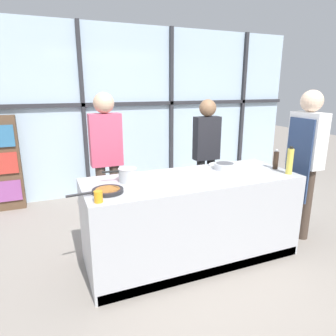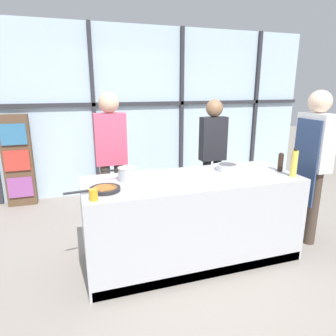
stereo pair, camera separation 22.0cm
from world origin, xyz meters
The scene contains 14 objects.
ground_plane centered at (0.00, 0.00, 0.00)m, with size 18.00×18.00×0.00m, color gray.
back_window_wall centered at (0.00, 2.43, 1.40)m, with size 6.40×0.10×2.80m.
bookshelf centered at (-1.97, 2.25, 0.71)m, with size 0.42×0.19×1.42m.
demo_island centered at (0.00, 0.00, 0.46)m, with size 2.24×0.85×0.91m.
chef centered at (1.46, -0.06, 1.03)m, with size 0.25×0.42×1.79m.
spectator_far_left centered at (-0.70, 0.96, 1.04)m, with size 0.38×0.25×1.76m.
spectator_center_left centered at (0.70, 0.96, 0.98)m, with size 0.36×0.23×1.66m.
frying_pan centered at (-0.91, -0.13, 0.93)m, with size 0.50×0.28×0.04m.
saucepan centered at (-0.66, 0.13, 0.98)m, with size 0.34×0.18×0.13m.
white_plate centered at (0.52, 0.31, 0.92)m, with size 0.25×0.25×0.01m, color white.
mixing_bowl centered at (0.48, 0.15, 0.95)m, with size 0.24×0.24×0.07m.
oil_bottle centered at (1.02, -0.27, 1.05)m, with size 0.07×0.07×0.30m.
pepper_grinder centered at (1.03, -0.05, 1.02)m, with size 0.06×0.06×0.23m.
juice_glass_near centered at (-1.02, -0.33, 0.96)m, with size 0.07×0.07×0.10m, color orange.
Camera 1 is at (-1.36, -2.65, 1.82)m, focal length 32.00 mm.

